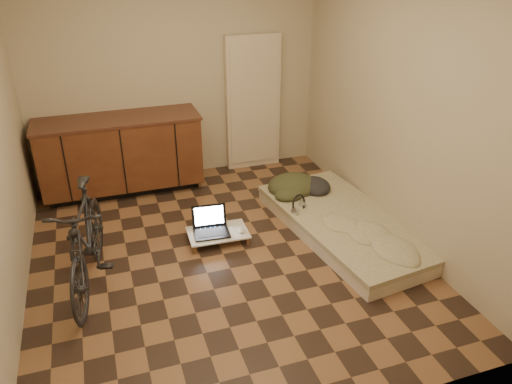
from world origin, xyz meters
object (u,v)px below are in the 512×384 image
object	(u,v)px
lap_desk	(218,233)
laptop	(211,227)
futon	(345,224)
bicycle	(85,235)

from	to	relation	value
lap_desk	laptop	bearing A→B (deg)	152.50
laptop	futon	bearing A→B (deg)	-7.32
lap_desk	laptop	xyz separation A→B (m)	(-0.06, 0.04, 0.06)
laptop	lap_desk	bearing A→B (deg)	-24.50
bicycle	lap_desk	world-z (taller)	bicycle
bicycle	laptop	xyz separation A→B (m)	(1.16, 0.37, -0.35)
bicycle	futon	xyz separation A→B (m)	(2.50, 0.07, -0.41)
bicycle	lap_desk	distance (m)	1.33
bicycle	laptop	distance (m)	1.26
lap_desk	futon	bearing A→B (deg)	-9.39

